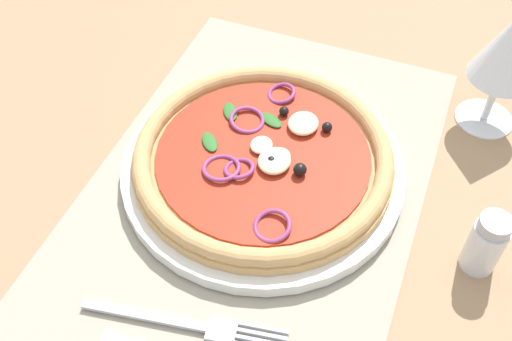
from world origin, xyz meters
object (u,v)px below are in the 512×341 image
object	(u,v)px
pizza	(261,156)
fork	(195,325)
pepper_shaker	(485,247)
wine_glass	(512,48)
plate	(260,167)

from	to	relation	value
pizza	fork	size ratio (longest dim) A/B	1.46
pepper_shaker	wine_glass	bearing A→B (deg)	-174.43
pizza	wine_glass	size ratio (longest dim) A/B	1.77
plate	wine_glass	xyz separation A→B (cm)	(-16.71, 20.44, 8.94)
wine_glass	pepper_shaker	xyz separation A→B (cm)	(19.86, 1.94, -6.80)
fork	pepper_shaker	size ratio (longest dim) A/B	2.69
pizza	wine_glass	distance (cm)	27.32
pizza	pepper_shaker	size ratio (longest dim) A/B	3.93
wine_glass	pepper_shaker	world-z (taller)	wine_glass
wine_glass	pepper_shaker	size ratio (longest dim) A/B	2.22
plate	pepper_shaker	xyz separation A→B (cm)	(3.15, 22.38, 2.14)
plate	wine_glass	world-z (taller)	wine_glass
fork	wine_glass	distance (cm)	40.93
fork	pepper_shaker	bearing A→B (deg)	25.24
plate	fork	world-z (taller)	plate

